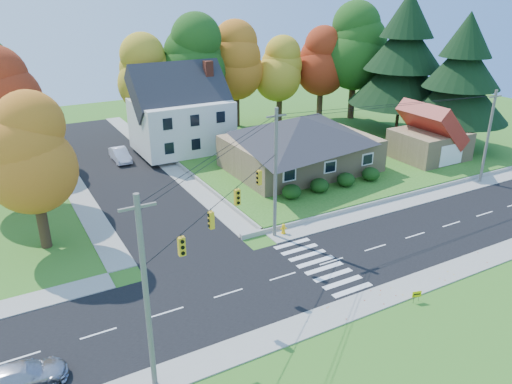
% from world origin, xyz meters
% --- Properties ---
extents(ground, '(120.00, 120.00, 0.00)m').
position_xyz_m(ground, '(0.00, 0.00, 0.00)').
color(ground, '#3D7923').
extents(road_main, '(90.00, 8.00, 0.02)m').
position_xyz_m(road_main, '(0.00, 0.00, 0.01)').
color(road_main, black).
rests_on(road_main, ground).
extents(road_cross, '(8.00, 44.00, 0.02)m').
position_xyz_m(road_cross, '(-8.00, 26.00, 0.01)').
color(road_cross, black).
rests_on(road_cross, ground).
extents(sidewalk_north, '(90.00, 2.00, 0.08)m').
position_xyz_m(sidewalk_north, '(0.00, 5.00, 0.04)').
color(sidewalk_north, '#9C9A90').
rests_on(sidewalk_north, ground).
extents(sidewalk_south, '(90.00, 2.00, 0.08)m').
position_xyz_m(sidewalk_south, '(0.00, -5.00, 0.04)').
color(sidewalk_south, '#9C9A90').
rests_on(sidewalk_south, ground).
extents(lawn, '(30.00, 30.00, 0.50)m').
position_xyz_m(lawn, '(13.00, 21.00, 0.25)').
color(lawn, '#3D7923').
rests_on(lawn, ground).
extents(ranch_house, '(14.60, 10.60, 5.40)m').
position_xyz_m(ranch_house, '(8.00, 16.00, 3.27)').
color(ranch_house, tan).
rests_on(ranch_house, lawn).
extents(colonial_house, '(10.40, 8.40, 9.60)m').
position_xyz_m(colonial_house, '(0.04, 28.00, 4.58)').
color(colonial_house, silver).
rests_on(colonial_house, lawn).
extents(garage, '(7.30, 6.30, 4.60)m').
position_xyz_m(garage, '(22.00, 11.99, 2.84)').
color(garage, tan).
rests_on(garage, lawn).
extents(hedge_row, '(10.70, 1.70, 1.27)m').
position_xyz_m(hedge_row, '(7.50, 9.80, 1.14)').
color(hedge_row, '#163A10').
rests_on(hedge_row, lawn).
extents(traffic_infrastructure, '(38.10, 10.66, 10.00)m').
position_xyz_m(traffic_infrastructure, '(-0.15, 1.35, 5.15)').
color(traffic_infrastructure, '#666059').
rests_on(traffic_infrastructure, ground).
extents(tree_lot_0, '(6.72, 6.72, 12.51)m').
position_xyz_m(tree_lot_0, '(-2.00, 34.00, 8.31)').
color(tree_lot_0, '#3F2A19').
rests_on(tree_lot_0, lawn).
extents(tree_lot_1, '(7.84, 7.84, 14.60)m').
position_xyz_m(tree_lot_1, '(4.00, 33.00, 9.61)').
color(tree_lot_1, '#3F2A19').
rests_on(tree_lot_1, lawn).
extents(tree_lot_2, '(7.28, 7.28, 13.56)m').
position_xyz_m(tree_lot_2, '(10.00, 34.00, 8.96)').
color(tree_lot_2, '#3F2A19').
rests_on(tree_lot_2, lawn).
extents(tree_lot_3, '(6.16, 6.16, 11.47)m').
position_xyz_m(tree_lot_3, '(16.00, 33.00, 7.65)').
color(tree_lot_3, '#3F2A19').
rests_on(tree_lot_3, lawn).
extents(tree_lot_4, '(6.72, 6.72, 12.51)m').
position_xyz_m(tree_lot_4, '(22.00, 32.00, 8.31)').
color(tree_lot_4, '#3F2A19').
rests_on(tree_lot_4, lawn).
extents(tree_lot_5, '(8.40, 8.40, 15.64)m').
position_xyz_m(tree_lot_5, '(26.00, 30.00, 10.27)').
color(tree_lot_5, '#3F2A19').
rests_on(tree_lot_5, lawn).
extents(conifer_east_a, '(12.80, 12.80, 16.96)m').
position_xyz_m(conifer_east_a, '(27.00, 22.00, 9.39)').
color(conifer_east_a, '#3F2A19').
rests_on(conifer_east_a, lawn).
extents(conifer_east_b, '(11.20, 11.20, 14.84)m').
position_xyz_m(conifer_east_b, '(28.00, 14.00, 8.28)').
color(conifer_east_b, '#3F2A19').
rests_on(conifer_east_b, lawn).
extents(tree_west_0, '(6.16, 6.16, 11.47)m').
position_xyz_m(tree_west_0, '(-17.00, 12.00, 7.15)').
color(tree_west_0, '#3F2A19').
rests_on(tree_west_0, ground).
extents(tree_west_1, '(7.28, 7.28, 13.56)m').
position_xyz_m(tree_west_1, '(-18.00, 22.00, 8.46)').
color(tree_west_1, '#3F2A19').
rests_on(tree_west_1, ground).
extents(tree_west_2, '(6.72, 6.72, 12.51)m').
position_xyz_m(tree_west_2, '(-17.00, 32.00, 7.81)').
color(tree_west_2, '#3F2A19').
rests_on(tree_west_2, ground).
extents(silver_sedan, '(4.20, 2.05, 1.18)m').
position_xyz_m(silver_sedan, '(-19.98, -2.16, 0.61)').
color(silver_sedan, '#ABADBB').
rests_on(silver_sedan, road_main).
extents(white_car, '(1.54, 4.35, 1.43)m').
position_xyz_m(white_car, '(-7.07, 28.53, 0.74)').
color(white_car, silver).
rests_on(white_car, road_cross).
extents(fire_hydrant, '(0.50, 0.39, 0.88)m').
position_xyz_m(fire_hydrant, '(-0.73, 5.15, 0.42)').
color(fire_hydrant, yellow).
rests_on(fire_hydrant, ground).
extents(yard_sign, '(0.58, 0.19, 0.75)m').
position_xyz_m(yard_sign, '(1.56, -6.35, 0.53)').
color(yard_sign, black).
rests_on(yard_sign, ground).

